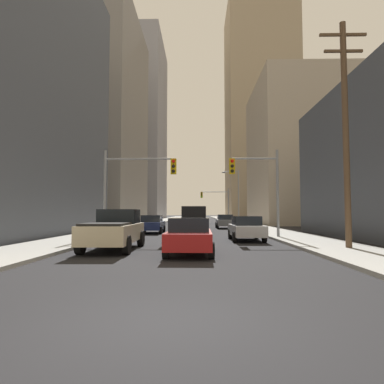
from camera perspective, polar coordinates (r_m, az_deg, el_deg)
The scene contains 19 objects.
ground_plane at distance 5.46m, azimuth -4.69°, elevation -22.16°, with size 400.00×400.00×0.00m, color black.
sidewalk_left at distance 55.68m, azimuth -6.72°, elevation -5.24°, with size 3.52×160.00×0.15m, color #9E9E99.
sidewalk_right at distance 55.55m, azimuth 7.85°, elevation -5.23°, with size 3.52×160.00×0.15m, color #9E9E99.
pickup_truck_beige at distance 16.08m, azimuth -13.12°, elevation -6.34°, with size 2.20×5.43×1.90m.
cargo_van_black at distance 29.64m, azimuth 0.36°, elevation -4.42°, with size 2.16×5.22×2.26m.
sedan_red at distance 13.88m, azimuth -0.44°, elevation -7.56°, with size 1.95×4.22×1.52m.
sedan_silver at distance 20.94m, azimuth 9.28°, elevation -6.16°, with size 1.95×4.24×1.52m.
sedan_navy at distance 28.38m, azimuth -6.87°, elevation -5.48°, with size 1.95×4.22×1.52m.
sedan_grey at distance 36.84m, azimuth 5.66°, elevation -5.04°, with size 1.95×4.20×1.52m.
sedan_blue at distance 57.21m, azimuth 0.61°, elevation -4.52°, with size 1.95×4.26×1.52m.
traffic_signal_near_left at distance 22.88m, azimuth -9.54°, elevation 2.41°, with size 4.97×0.44×6.00m.
traffic_signal_near_right at distance 22.83m, azimuth 11.05°, elevation 2.25°, with size 3.34×0.44×6.00m.
traffic_signal_far_right at distance 58.92m, azimuth 4.16°, elevation -1.24°, with size 5.04×0.44×6.00m.
utility_pole_right at distance 17.25m, azimuth 24.89°, elevation 9.91°, with size 2.20×0.28×10.76m.
street_lamp_right at distance 45.22m, azimuth 7.54°, elevation 0.02°, with size 2.33×0.32×7.50m.
building_left_mid_office at distance 62.59m, azimuth -20.21°, elevation 11.65°, with size 23.48×23.78×35.83m, color gray.
building_left_far_tower at distance 97.95m, azimuth -11.86°, elevation 10.41°, with size 23.12×24.49×50.47m, color #93939E.
building_right_mid_block at distance 55.59m, azimuth 21.01°, elevation 6.10°, with size 19.79×18.85×21.65m, color #B7A893.
building_right_far_highrise at distance 104.87m, azimuth 11.62°, elevation 13.41°, with size 19.70×21.00×64.37m, color tan.
Camera 1 is at (0.51, -5.14, 1.74)m, focal length 31.02 mm.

